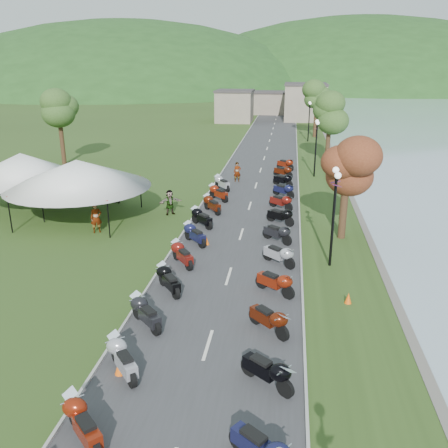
{
  "coord_description": "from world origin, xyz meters",
  "views": [
    {
      "loc": [
        2.68,
        -4.94,
        10.02
      ],
      "look_at": [
        -0.79,
        20.04,
        1.3
      ],
      "focal_mm": 38.0,
      "sensor_mm": 36.0,
      "label": 1
    }
  ],
  "objects_px": {
    "vendor_tent_main": "(79,190)",
    "pedestrian_c": "(116,194)",
    "pedestrian_a": "(97,232)",
    "pedestrian_b": "(111,199)"
  },
  "relations": [
    {
      "from": "vendor_tent_main",
      "to": "pedestrian_a",
      "type": "bearing_deg",
      "value": -49.31
    },
    {
      "from": "pedestrian_a",
      "to": "pedestrian_c",
      "type": "bearing_deg",
      "value": 74.41
    },
    {
      "from": "vendor_tent_main",
      "to": "pedestrian_b",
      "type": "distance_m",
      "value": 5.33
    },
    {
      "from": "pedestrian_b",
      "to": "pedestrian_c",
      "type": "relative_size",
      "value": 1.0
    },
    {
      "from": "vendor_tent_main",
      "to": "pedestrian_c",
      "type": "relative_size",
      "value": 3.37
    },
    {
      "from": "vendor_tent_main",
      "to": "pedestrian_b",
      "type": "xyz_separation_m",
      "value": [
        0.16,
        4.94,
        -2.0
      ]
    },
    {
      "from": "vendor_tent_main",
      "to": "pedestrian_a",
      "type": "distance_m",
      "value": 3.69
    },
    {
      "from": "pedestrian_a",
      "to": "pedestrian_c",
      "type": "relative_size",
      "value": 1.01
    },
    {
      "from": "pedestrian_a",
      "to": "pedestrian_b",
      "type": "relative_size",
      "value": 1.0
    },
    {
      "from": "pedestrian_a",
      "to": "pedestrian_b",
      "type": "distance_m",
      "value": 7.52
    }
  ]
}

